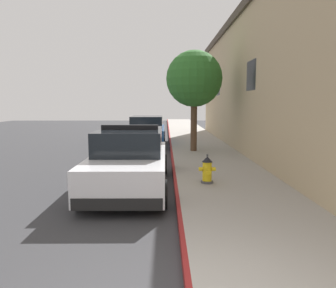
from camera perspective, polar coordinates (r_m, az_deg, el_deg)
name	(u,v)px	position (r m, az deg, el deg)	size (l,w,h in m)	color
ground_plane	(59,162)	(13.79, -18.52, -3.05)	(31.35, 60.00, 0.20)	#353538
sidewalk_pavement	(209,158)	(13.19, 7.09, -2.37)	(2.84, 60.00, 0.17)	#9E9991
curb_painted_edge	(172,158)	(13.08, 0.74, -2.40)	(0.08, 60.00, 0.17)	maroon
police_cruiser	(130,161)	(8.69, -6.61, -2.87)	(1.94, 4.84, 1.68)	white
parked_car_silver_ahead	(147,131)	(17.65, -3.67, 2.20)	(1.94, 4.84, 1.56)	navy
fire_hydrant	(207,170)	(8.61, 6.84, -4.50)	(0.44, 0.40, 0.76)	#4C4C51
street_tree	(194,79)	(14.38, 4.59, 11.17)	(2.42, 2.42, 4.33)	brown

